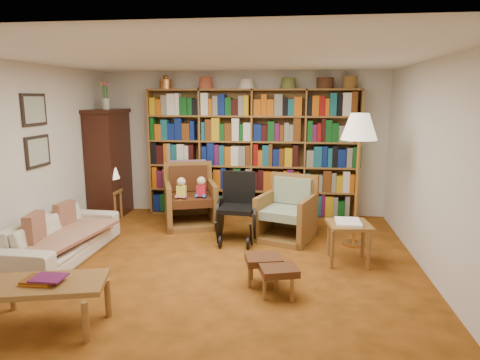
% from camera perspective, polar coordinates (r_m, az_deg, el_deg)
% --- Properties ---
extents(floor, '(5.00, 5.00, 0.00)m').
position_cam_1_polar(floor, '(5.47, -2.94, -11.17)').
color(floor, '#934B16').
rests_on(floor, ground).
extents(ceiling, '(5.00, 5.00, 0.00)m').
position_cam_1_polar(ceiling, '(5.08, -3.23, 15.92)').
color(ceiling, white).
rests_on(ceiling, wall_back).
extents(wall_back, '(5.00, 0.00, 5.00)m').
position_cam_1_polar(wall_back, '(7.58, 0.24, 4.85)').
color(wall_back, silver).
rests_on(wall_back, floor).
extents(wall_front, '(5.00, 0.00, 5.00)m').
position_cam_1_polar(wall_front, '(2.76, -12.24, -6.36)').
color(wall_front, silver).
rests_on(wall_front, floor).
extents(wall_left, '(0.00, 5.00, 5.00)m').
position_cam_1_polar(wall_left, '(6.09, -26.94, 2.13)').
color(wall_left, silver).
rests_on(wall_left, floor).
extents(wall_right, '(0.00, 5.00, 5.00)m').
position_cam_1_polar(wall_right, '(5.30, 24.59, 1.18)').
color(wall_right, silver).
rests_on(wall_right, floor).
extents(bookshelf, '(3.60, 0.30, 2.42)m').
position_cam_1_polar(bookshelf, '(7.40, 1.63, 4.08)').
color(bookshelf, brown).
rests_on(bookshelf, floor).
extents(curio_cabinet, '(0.50, 0.95, 2.40)m').
position_cam_1_polar(curio_cabinet, '(7.74, -17.04, 2.29)').
color(curio_cabinet, '#34130E').
rests_on(curio_cabinet, floor).
extents(framed_pictures, '(0.03, 0.52, 0.97)m').
position_cam_1_polar(framed_pictures, '(6.29, -25.56, 5.94)').
color(framed_pictures, black).
rests_on(framed_pictures, wall_left).
extents(sofa, '(1.93, 0.77, 0.56)m').
position_cam_1_polar(sofa, '(6.04, -22.71, -7.05)').
color(sofa, beige).
rests_on(sofa, floor).
extents(sofa_throw, '(0.94, 1.50, 0.04)m').
position_cam_1_polar(sofa_throw, '(6.01, -22.30, -6.91)').
color(sofa_throw, beige).
rests_on(sofa_throw, sofa).
extents(cushion_left, '(0.16, 0.36, 0.35)m').
position_cam_1_polar(cushion_left, '(6.34, -22.29, -4.57)').
color(cushion_left, maroon).
rests_on(cushion_left, sofa).
extents(cushion_right, '(0.18, 0.39, 0.38)m').
position_cam_1_polar(cushion_right, '(5.77, -25.67, -6.35)').
color(cushion_right, maroon).
rests_on(cushion_right, sofa).
extents(side_table_lamp, '(0.33, 0.33, 0.51)m').
position_cam_1_polar(side_table_lamp, '(7.57, -16.90, -2.50)').
color(side_table_lamp, brown).
rests_on(side_table_lamp, floor).
extents(table_lamp, '(0.35, 0.35, 0.48)m').
position_cam_1_polar(table_lamp, '(7.47, -17.10, 1.08)').
color(table_lamp, '#C68A3F').
rests_on(table_lamp, side_table_lamp).
extents(armchair_leather, '(1.06, 1.07, 1.02)m').
position_cam_1_polar(armchair_leather, '(7.07, -6.40, -2.55)').
color(armchair_leather, brown).
rests_on(armchair_leather, floor).
extents(armchair_sage, '(0.99, 0.99, 0.93)m').
position_cam_1_polar(armchair_sage, '(6.40, 6.16, -4.56)').
color(armchair_sage, brown).
rests_on(armchair_sage, floor).
extents(wheelchair, '(0.57, 0.80, 0.99)m').
position_cam_1_polar(wheelchair, '(6.25, -0.30, -3.94)').
color(wheelchair, black).
rests_on(wheelchair, floor).
extents(floor_lamp, '(0.49, 0.49, 1.85)m').
position_cam_1_polar(floor_lamp, '(6.02, 15.59, 6.16)').
color(floor_lamp, '#C68A3F').
rests_on(floor_lamp, floor).
extents(side_table_papers, '(0.57, 0.57, 0.55)m').
position_cam_1_polar(side_table_papers, '(5.54, 14.30, -6.39)').
color(side_table_papers, brown).
rests_on(side_table_papers, floor).
extents(footstool_a, '(0.46, 0.41, 0.33)m').
position_cam_1_polar(footstool_a, '(4.84, 3.17, -10.76)').
color(footstool_a, '#492913').
rests_on(footstool_a, floor).
extents(footstool_b, '(0.45, 0.41, 0.32)m').
position_cam_1_polar(footstool_b, '(4.59, 5.19, -12.14)').
color(footstool_b, '#492913').
rests_on(footstool_b, floor).
extents(coffee_table, '(1.17, 0.78, 0.47)m').
position_cam_1_polar(coffee_table, '(4.37, -24.60, -12.89)').
color(coffee_table, brown).
rests_on(coffee_table, floor).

